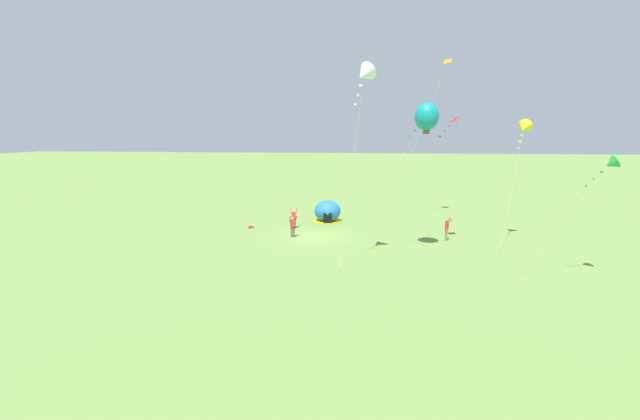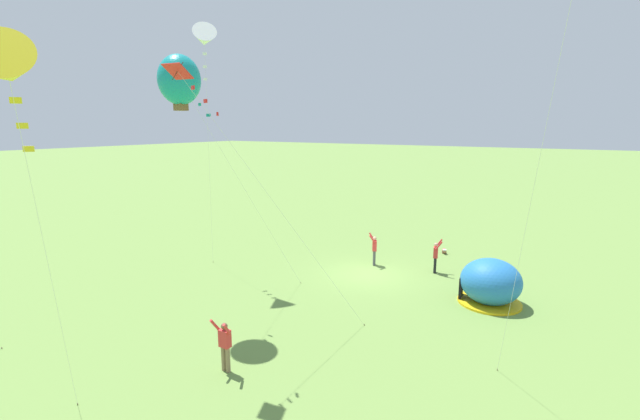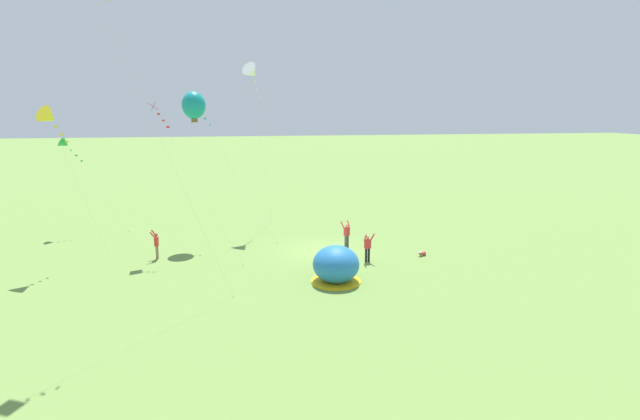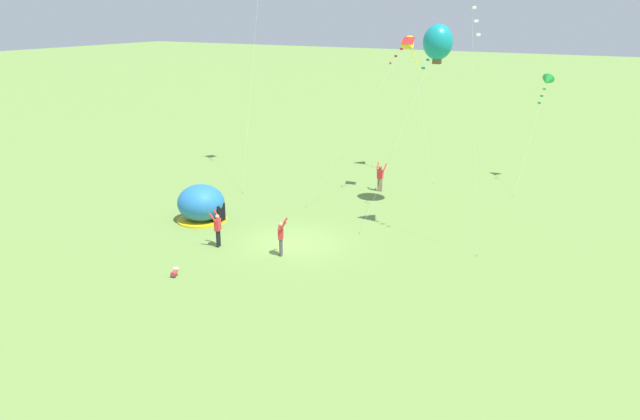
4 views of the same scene
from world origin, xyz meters
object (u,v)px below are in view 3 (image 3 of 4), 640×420
Objects in this scene: toddler_crawling at (422,253)px; kite_yellow at (49,117)px; person_arms_raised at (347,234)px; person_strolling at (368,247)px; kite_green at (65,144)px; kite_red at (158,113)px; popup_tent at (336,265)px; person_far_back at (156,244)px; kite_white at (252,72)px; kite_teal at (194,105)px.

toddler_crawling is 24.42m from kite_yellow.
person_arms_raised and person_strolling have the same top height.
person_strolling is 24.50m from kite_green.
kite_yellow is at bearing 107.20° from kite_red.
kite_green is at bearing 50.08° from popup_tent.
kite_red reaches higher than person_far_back.
kite_green is (8.19, 20.17, 5.95)m from person_arms_raised.
person_strolling is 16.61m from kite_white.
person_arms_raised is 0.19× the size of kite_red.
kite_red is (1.82, -5.89, 0.20)m from kite_yellow.
kite_white is 5.77m from kite_teal.
kite_red is (4.46, 12.85, 8.28)m from person_strolling.
kite_red reaches higher than person_arms_raised.
popup_tent is 15.99m from kite_teal.
person_arms_raised is at bearing -94.66° from kite_red.
kite_white reaches higher than popup_tent.
kite_white is 14.83m from kite_yellow.
popup_tent is 1.49× the size of person_far_back.
toddler_crawling is 0.05× the size of kite_teal.
kite_teal is (-2.94, 4.28, -2.51)m from kite_white.
person_far_back is 0.25× the size of kite_green.
kite_red reaches higher than kite_yellow.
person_strolling is (-3.06, -13.26, -0.00)m from person_far_back.
kite_white is 1.21× the size of kite_teal.
person_far_back is at bearing 163.81° from kite_red.
toddler_crawling is 0.07× the size of kite_green.
kite_teal reaches higher than kite_red.
kite_yellow is at bearing 84.78° from toddler_crawling.
person_strolling is (-3.45, -0.55, 0.00)m from person_arms_raised.
toddler_crawling is at bearing -95.22° from kite_yellow.
person_arms_raised is at bearing -18.16° from popup_tent.
kite_white reaches higher than kite_green.
kite_teal is 3.62m from kite_red.
kite_white is at bearing -58.02° from kite_yellow.
toddler_crawling is 0.29× the size of person_arms_raised.
toddler_crawling is 5.36m from person_arms_raised.
person_far_back and person_strolling have the same top height.
person_far_back is (2.49, 17.16, 0.82)m from toddler_crawling.
kite_green is at bearing 60.66° from person_strolling.
person_arms_raised is at bearing -110.93° from kite_teal.
kite_teal is at bearing 124.50° from kite_white.
kite_green reaches higher than popup_tent.
person_strolling is 15.93m from kite_red.
kite_yellow is at bearing 94.42° from person_far_back.
person_strolling is at bearing -170.99° from person_arms_raised.
kite_green is 0.76× the size of kite_yellow.
person_arms_raised is 3.50m from person_strolling.
popup_tent reaches higher than person_strolling.
popup_tent is 0.29× the size of kite_yellow.
kite_red reaches higher than popup_tent.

